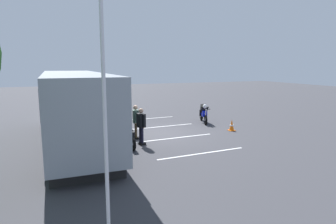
% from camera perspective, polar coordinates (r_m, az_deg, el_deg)
% --- Properties ---
extents(ground_plane, '(80.00, 80.00, 0.00)m').
position_cam_1_polar(ground_plane, '(15.66, -1.80, -4.13)').
color(ground_plane, '#38383D').
extents(tour_bus, '(10.90, 2.61, 3.25)m').
position_cam_1_polar(tour_bus, '(13.96, -17.76, 0.68)').
color(tour_bus, '#8C939E').
rests_on(tour_bus, ground_plane).
extents(spectator_far_left, '(0.57, 0.38, 1.68)m').
position_cam_1_polar(spectator_far_left, '(13.23, -5.26, -2.23)').
color(spectator_far_left, black).
rests_on(spectator_far_left, ground_plane).
extents(spectator_left, '(0.58, 0.37, 1.69)m').
position_cam_1_polar(spectator_left, '(14.27, -6.33, -1.40)').
color(spectator_left, '#473823').
rests_on(spectator_left, ground_plane).
extents(spectator_centre, '(0.58, 0.34, 1.82)m').
position_cam_1_polar(spectator_centre, '(15.25, -8.00, -0.39)').
color(spectator_centre, black).
rests_on(spectator_centre, ground_plane).
extents(spectator_right, '(0.58, 0.37, 1.65)m').
position_cam_1_polar(spectator_right, '(16.26, -9.24, -0.24)').
color(spectator_right, black).
rests_on(spectator_right, ground_plane).
extents(parked_motorcycle_silver, '(2.05, 0.58, 0.99)m').
position_cam_1_polar(parked_motorcycle_silver, '(17.02, -12.37, -1.60)').
color(parked_motorcycle_silver, black).
rests_on(parked_motorcycle_silver, ground_plane).
extents(parked_motorcycle_dark, '(2.05, 0.58, 0.99)m').
position_cam_1_polar(parked_motorcycle_dark, '(13.11, -7.79, -4.67)').
color(parked_motorcycle_dark, black).
rests_on(parked_motorcycle_dark, ground_plane).
extents(stunt_motorcycle, '(1.99, 0.85, 1.23)m').
position_cam_1_polar(stunt_motorcycle, '(18.46, 6.97, -0.22)').
color(stunt_motorcycle, black).
rests_on(stunt_motorcycle, ground_plane).
extents(flagpole, '(0.78, 0.36, 5.54)m').
position_cam_1_polar(flagpole, '(5.99, -12.34, 0.57)').
color(flagpole, silver).
rests_on(flagpole, ground_plane).
extents(traffic_cone, '(0.34, 0.34, 0.63)m').
position_cam_1_polar(traffic_cone, '(16.55, 12.34, -2.54)').
color(traffic_cone, orange).
rests_on(traffic_cone, ground_plane).
extents(bay_line_a, '(0.30, 4.02, 0.01)m').
position_cam_1_polar(bay_line_a, '(12.21, 6.69, -8.03)').
color(bay_line_a, white).
rests_on(bay_line_a, ground_plane).
extents(bay_line_b, '(0.30, 4.06, 0.01)m').
position_cam_1_polar(bay_line_b, '(14.63, 1.48, -5.07)').
color(bay_line_b, white).
rests_on(bay_line_b, ground_plane).
extents(bay_line_c, '(0.33, 4.66, 0.01)m').
position_cam_1_polar(bay_line_c, '(17.15, -2.19, -2.95)').
color(bay_line_c, white).
rests_on(bay_line_c, ground_plane).
extents(bay_line_d, '(0.32, 4.40, 0.01)m').
position_cam_1_polar(bay_line_d, '(19.75, -4.90, -1.36)').
color(bay_line_d, white).
rests_on(bay_line_d, ground_plane).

